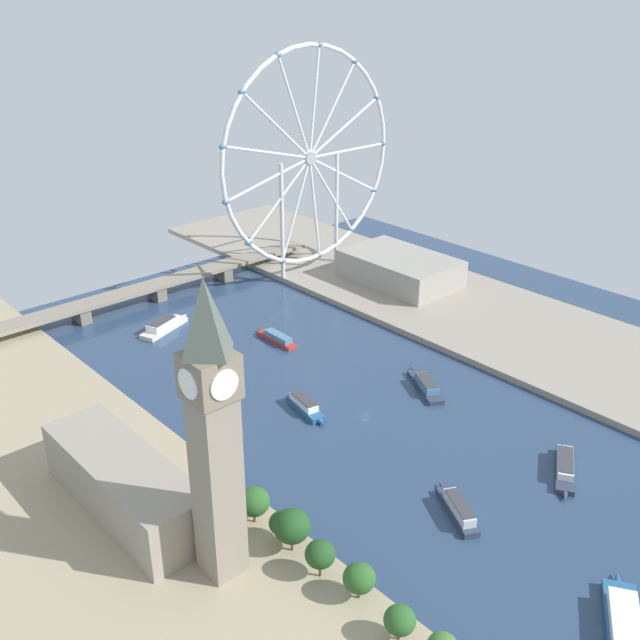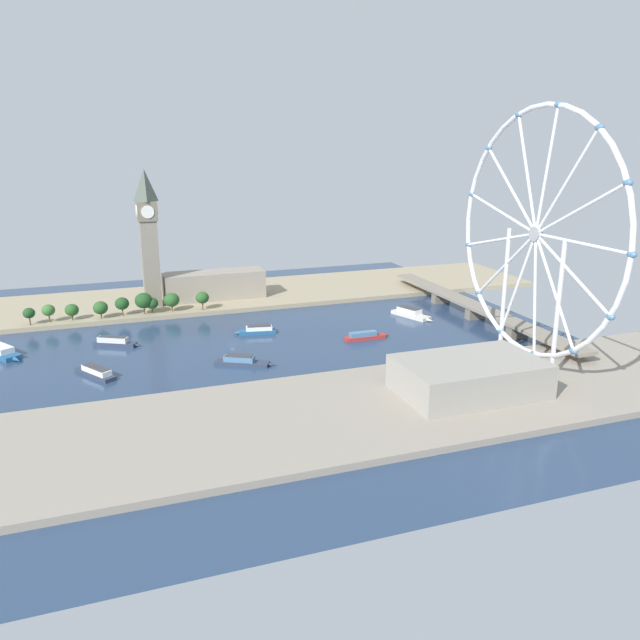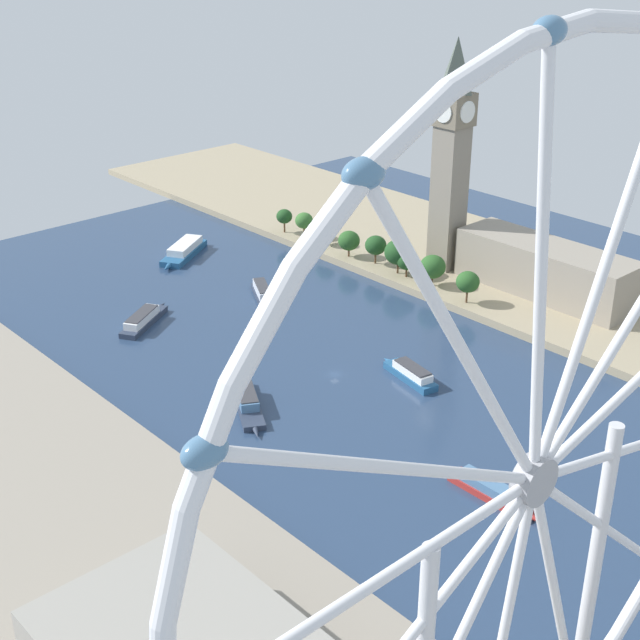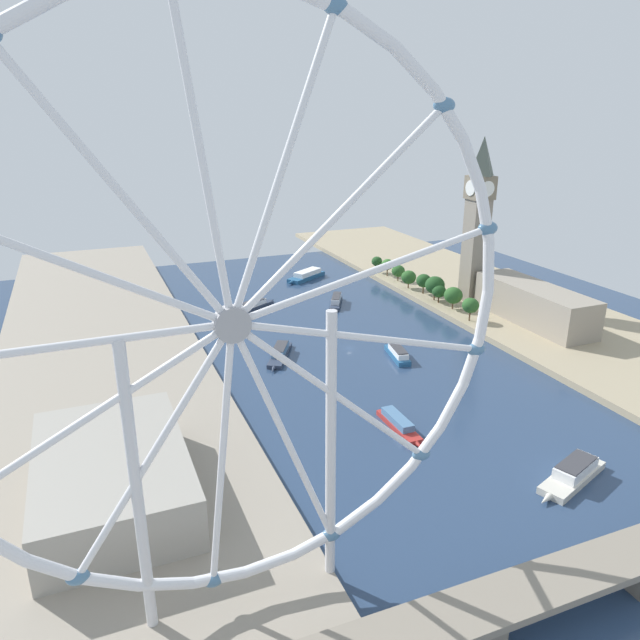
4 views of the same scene
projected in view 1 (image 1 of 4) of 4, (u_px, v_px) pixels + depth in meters
ground_plane at (365, 415)px, 300.38m from camera, size 393.64×393.64×0.00m
riverbank_left at (114, 539)px, 231.77m from camera, size 90.00×520.00×3.00m
riverbank_right at (523, 332)px, 367.73m from camera, size 90.00×520.00×3.00m
clock_tower at (214, 431)px, 198.16m from camera, size 13.76×13.76×92.41m
parliament_block at (124, 484)px, 239.21m from camera, size 22.00×71.66×19.37m
tree_row_embankment at (314, 546)px, 215.55m from camera, size 12.53×115.28×14.23m
ferris_wheel at (310, 159)px, 415.71m from camera, size 124.10×3.20×128.27m
riverside_hall at (400, 269)px, 422.29m from camera, size 41.03×64.36×15.54m
river_bridge at (156, 286)px, 406.71m from camera, size 205.64×13.25×9.42m
tour_boat_0 at (305, 406)px, 302.51m from camera, size 9.96×26.32×5.33m
tour_boat_1 at (565, 468)px, 264.54m from camera, size 29.21×20.20×5.09m
tour_boat_2 at (458, 509)px, 243.69m from camera, size 17.14×26.98×5.66m
tour_boat_3 at (164, 326)px, 372.05m from camera, size 33.26×17.83×6.15m
tour_boat_4 at (277, 338)px, 360.62m from camera, size 5.69×29.03×4.49m
tour_boat_5 at (425, 385)px, 318.85m from camera, size 20.05×31.34×5.05m
tour_boat_6 at (624, 622)px, 200.54m from camera, size 33.88×24.40×5.67m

